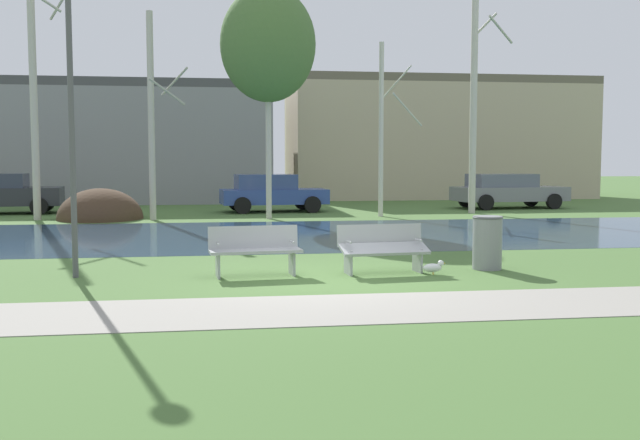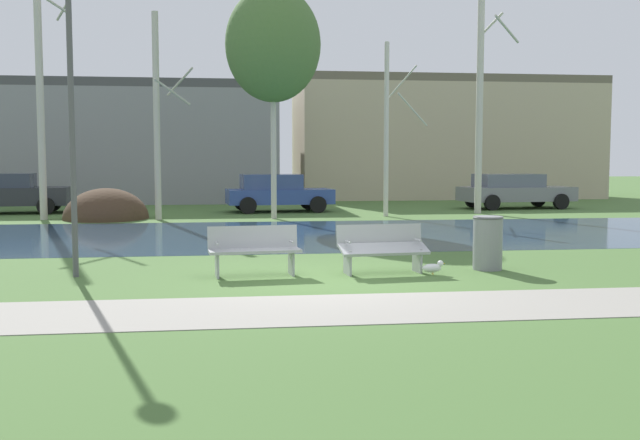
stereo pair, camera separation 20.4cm
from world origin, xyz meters
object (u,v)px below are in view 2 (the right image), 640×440
(trash_bin, at_px, (488,242))
(parked_van_nearest_dark, at_px, (7,192))
(seagull, at_px, (433,267))
(streetlamp, at_px, (70,75))
(bench_left, at_px, (254,249))
(parked_hatch_third_grey, at_px, (514,190))
(parked_sedan_second_blue, at_px, (277,192))
(bench_right, at_px, (382,247))

(trash_bin, xyz_separation_m, parked_van_nearest_dark, (-13.04, 15.87, 0.28))
(seagull, bearing_deg, streetlamp, 174.75)
(bench_left, distance_m, parked_hatch_third_grey, 19.88)
(trash_bin, height_order, seagull, trash_bin)
(trash_bin, bearing_deg, bench_left, -177.66)
(seagull, distance_m, parked_van_nearest_dark, 20.21)
(parked_sedan_second_blue, bearing_deg, parked_hatch_third_grey, 3.68)
(bench_left, distance_m, trash_bin, 4.34)
(bench_right, distance_m, parked_sedan_second_blue, 15.66)
(seagull, bearing_deg, trash_bin, 22.21)
(bench_right, distance_m, parked_hatch_third_grey, 18.66)
(bench_left, xyz_separation_m, streetlamp, (-3.10, 0.27, 3.00))
(bench_left, relative_size, streetlamp, 0.32)
(bench_left, distance_m, streetlamp, 4.32)
(bench_left, relative_size, trash_bin, 1.65)
(trash_bin, bearing_deg, parked_van_nearest_dark, 129.42)
(bench_left, relative_size, bench_right, 1.00)
(parked_van_nearest_dark, bearing_deg, streetlamp, -70.43)
(seagull, relative_size, parked_sedan_second_blue, 0.10)
(bench_right, relative_size, seagull, 3.90)
(bench_right, relative_size, streetlamp, 0.32)
(parked_van_nearest_dark, bearing_deg, trash_bin, -50.58)
(parked_van_nearest_dark, relative_size, parked_hatch_third_grey, 0.92)
(streetlamp, distance_m, parked_hatch_third_grey, 21.77)
(bench_right, relative_size, trash_bin, 1.65)
(parked_van_nearest_dark, bearing_deg, bench_left, -61.52)
(streetlamp, xyz_separation_m, parked_hatch_third_grey, (14.51, 16.01, -2.71))
(seagull, xyz_separation_m, parked_sedan_second_blue, (-1.68, 15.94, 0.64))
(bench_right, relative_size, parked_sedan_second_blue, 0.39)
(parked_sedan_second_blue, distance_m, parked_hatch_third_grey, 9.96)
(bench_right, height_order, parked_van_nearest_dark, parked_van_nearest_dark)
(parked_van_nearest_dark, bearing_deg, parked_sedan_second_blue, -2.28)
(parked_hatch_third_grey, bearing_deg, trash_bin, -113.72)
(streetlamp, bearing_deg, parked_hatch_third_grey, 47.81)
(bench_left, bearing_deg, parked_van_nearest_dark, 118.48)
(streetlamp, relative_size, parked_hatch_third_grey, 1.08)
(trash_bin, relative_size, seagull, 2.36)
(trash_bin, xyz_separation_m, parked_hatch_third_grey, (7.07, 16.10, 0.25))
(parked_hatch_third_grey, bearing_deg, seagull, -116.47)
(bench_left, bearing_deg, seagull, -5.51)
(seagull, xyz_separation_m, parked_van_nearest_dark, (-11.86, 16.35, 0.67))
(bench_left, height_order, bench_right, same)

